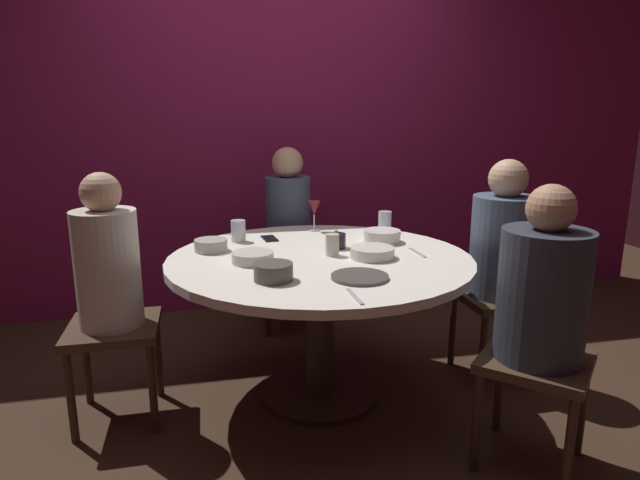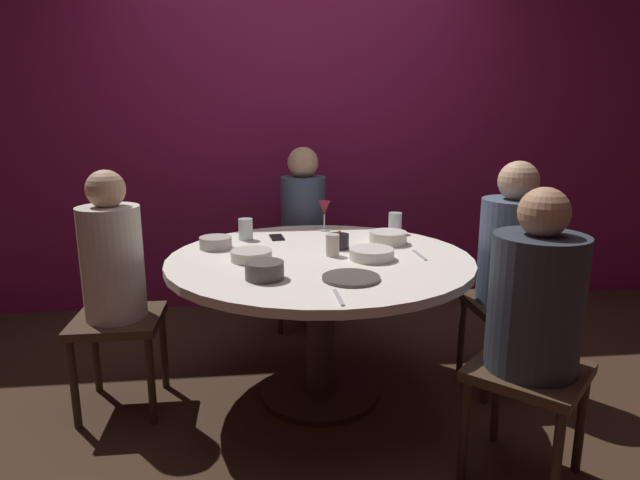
{
  "view_description": "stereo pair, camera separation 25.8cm",
  "coord_description": "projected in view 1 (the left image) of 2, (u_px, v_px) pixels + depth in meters",
  "views": [
    {
      "loc": [
        -0.54,
        -2.46,
        1.41
      ],
      "look_at": [
        0.0,
        0.0,
        0.82
      ],
      "focal_mm": 30.26,
      "sensor_mm": 36.0,
      "label": 1
    },
    {
      "loc": [
        -0.28,
        -2.5,
        1.41
      ],
      "look_at": [
        0.0,
        0.0,
        0.82
      ],
      "focal_mm": 30.26,
      "sensor_mm": 36.0,
      "label": 2
    }
  ],
  "objects": [
    {
      "name": "seated_diner_left",
      "position": [
        108.0,
        273.0,
        2.41
      ],
      "size": [
        0.4,
        0.4,
        1.17
      ],
      "rotation": [
        0.0,
        0.0,
        6.28
      ],
      "color": "#3F2D1E",
      "rests_on": "ground"
    },
    {
      "name": "cell_phone",
      "position": [
        269.0,
        238.0,
        2.95
      ],
      "size": [
        0.09,
        0.15,
        0.01
      ],
      "primitive_type": "cube",
      "rotation": [
        0.0,
        0.0,
        0.12
      ],
      "color": "black",
      "rests_on": "dining_table"
    },
    {
      "name": "back_wall",
      "position": [
        277.0,
        129.0,
        3.84
      ],
      "size": [
        6.0,
        0.1,
        2.6
      ],
      "primitive_type": "cube",
      "color": "maroon",
      "rests_on": "ground"
    },
    {
      "name": "bowl_serving_large",
      "position": [
        211.0,
        245.0,
        2.69
      ],
      "size": [
        0.16,
        0.16,
        0.06
      ],
      "primitive_type": "cylinder",
      "color": "#B2ADA3",
      "rests_on": "dining_table"
    },
    {
      "name": "knife_near_plate",
      "position": [
        417.0,
        253.0,
        2.66
      ],
      "size": [
        0.02,
        0.18,
        0.01
      ],
      "primitive_type": "cube",
      "rotation": [
        0.0,
        0.0,
        0.05
      ],
      "color": "#B7B7BC",
      "rests_on": "dining_table"
    },
    {
      "name": "ground_plane",
      "position": [
        320.0,
        394.0,
        2.77
      ],
      "size": [
        8.0,
        8.0,
        0.0
      ],
      "primitive_type": "plane",
      "color": "#382619"
    },
    {
      "name": "fork_near_plate",
      "position": [
        355.0,
        296.0,
        2.03
      ],
      "size": [
        0.02,
        0.18,
        0.01
      ],
      "primitive_type": "cube",
      "rotation": [
        0.0,
        0.0,
        0.04
      ],
      "color": "#B7B7BC",
      "rests_on": "dining_table"
    },
    {
      "name": "seated_diner_front_right",
      "position": [
        542.0,
        298.0,
        2.08
      ],
      "size": [
        0.57,
        0.57,
        1.16
      ],
      "rotation": [
        0.0,
        0.0,
        2.36
      ],
      "color": "#3F2D1E",
      "rests_on": "ground"
    },
    {
      "name": "dining_table",
      "position": [
        320.0,
        283.0,
        2.64
      ],
      "size": [
        1.47,
        1.47,
        0.74
      ],
      "color": "silver",
      "rests_on": "ground"
    },
    {
      "name": "bowl_sauce_side",
      "position": [
        273.0,
        272.0,
        2.22
      ],
      "size": [
        0.16,
        0.16,
        0.07
      ],
      "primitive_type": "cylinder",
      "color": "#4C4742",
      "rests_on": "dining_table"
    },
    {
      "name": "wine_glass",
      "position": [
        314.0,
        209.0,
        3.14
      ],
      "size": [
        0.08,
        0.08,
        0.18
      ],
      "color": "silver",
      "rests_on": "dining_table"
    },
    {
      "name": "bowl_small_white",
      "position": [
        253.0,
        257.0,
        2.49
      ],
      "size": [
        0.19,
        0.19,
        0.05
      ],
      "primitive_type": "cylinder",
      "color": "beige",
      "rests_on": "dining_table"
    },
    {
      "name": "bowl_salad_center",
      "position": [
        372.0,
        252.0,
        2.57
      ],
      "size": [
        0.21,
        0.21,
        0.05
      ],
      "primitive_type": "cylinder",
      "color": "silver",
      "rests_on": "dining_table"
    },
    {
      "name": "cup_by_right_diner",
      "position": [
        385.0,
        222.0,
        3.12
      ],
      "size": [
        0.08,
        0.08,
        0.12
      ],
      "primitive_type": "cylinder",
      "color": "silver",
      "rests_on": "dining_table"
    },
    {
      "name": "cup_by_left_diner",
      "position": [
        238.0,
        231.0,
        2.89
      ],
      "size": [
        0.08,
        0.08,
        0.12
      ],
      "primitive_type": "cylinder",
      "color": "silver",
      "rests_on": "dining_table"
    },
    {
      "name": "seated_diner_right",
      "position": [
        503.0,
        247.0,
        2.81
      ],
      "size": [
        0.4,
        0.4,
        1.19
      ],
      "rotation": [
        0.0,
        0.0,
        3.14
      ],
      "color": "#3F2D1E",
      "rests_on": "ground"
    },
    {
      "name": "cup_near_candle",
      "position": [
        332.0,
        245.0,
        2.6
      ],
      "size": [
        0.07,
        0.07,
        0.11
      ],
      "primitive_type": "cylinder",
      "color": "beige",
      "rests_on": "dining_table"
    },
    {
      "name": "dinner_plate",
      "position": [
        360.0,
        277.0,
        2.25
      ],
      "size": [
        0.24,
        0.24,
        0.01
      ],
      "primitive_type": "cylinder",
      "color": "#4C4742",
      "rests_on": "dining_table"
    },
    {
      "name": "bowl_rice_portion",
      "position": [
        382.0,
        236.0,
        2.88
      ],
      "size": [
        0.2,
        0.2,
        0.07
      ],
      "primitive_type": "cylinder",
      "color": "silver",
      "rests_on": "dining_table"
    },
    {
      "name": "seated_diner_back",
      "position": [
        288.0,
        218.0,
        3.53
      ],
      "size": [
        0.4,
        0.4,
        1.2
      ],
      "rotation": [
        0.0,
        0.0,
        4.71
      ],
      "color": "#3F2D1E",
      "rests_on": "ground"
    },
    {
      "name": "candle_holder",
      "position": [
        336.0,
        241.0,
        2.75
      ],
      "size": [
        0.1,
        0.1,
        0.1
      ],
      "color": "black",
      "rests_on": "dining_table"
    }
  ]
}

